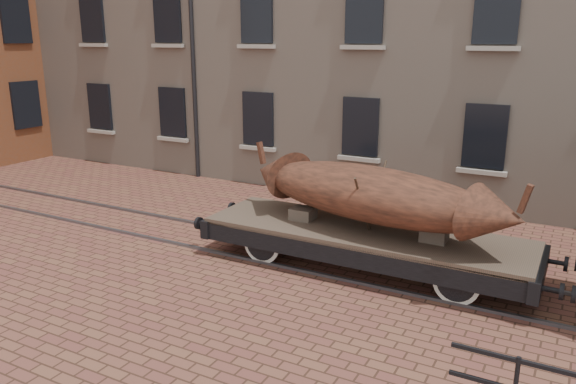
% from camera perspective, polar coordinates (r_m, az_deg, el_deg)
% --- Properties ---
extents(ground, '(90.00, 90.00, 0.00)m').
position_cam_1_polar(ground, '(11.90, 9.56, -8.15)').
color(ground, brown).
extents(rail_track, '(30.00, 1.52, 0.06)m').
position_cam_1_polar(rail_track, '(11.88, 9.57, -8.01)').
color(rail_track, '#59595E').
rests_on(rail_track, ground).
extents(flatcar_wagon, '(7.58, 2.06, 1.14)m').
position_cam_1_polar(flatcar_wagon, '(11.76, 7.77, -4.61)').
color(flatcar_wagon, '#40382A').
rests_on(flatcar_wagon, ground).
extents(iron_boat, '(6.17, 2.75, 1.50)m').
position_cam_1_polar(iron_boat, '(11.44, 8.38, -0.13)').
color(iron_boat, brown).
rests_on(iron_boat, flatcar_wagon).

